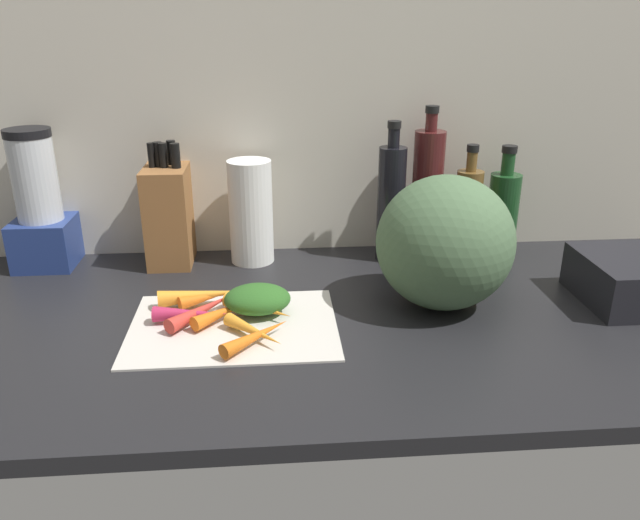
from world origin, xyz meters
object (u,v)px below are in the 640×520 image
Objects in this scene: carrot_1 at (190,314)px; bottle_0 at (391,202)px; knife_block at (170,213)px; bottle_1 at (427,192)px; winter_squash at (445,243)px; blender_appliance at (40,209)px; cutting_board at (234,325)px; bottle_2 at (467,213)px; carrot_5 at (258,308)px; carrot_2 at (203,309)px; carrot_6 at (257,336)px; carrot_3 at (204,295)px; carrot_7 at (224,312)px; bottle_3 at (503,213)px; carrot_0 at (204,298)px; paper_towel_roll at (251,212)px; carrot_4 at (254,331)px.

bottle_0 is (43.74, 31.14, 11.81)cm from carrot_1.
bottle_0 is (51.66, -3.18, 2.33)cm from knife_block.
bottle_1 reaches higher than knife_block.
blender_appliance is (-86.22, 28.65, 0.42)cm from winter_squash.
carrot_1 is at bearing 169.63° from cutting_board.
bottle_1 is at bearing -0.16° from knife_block.
knife_block is at bearing 176.47° from bottle_0.
bottle_2 reaches higher than carrot_1.
carrot_5 reaches higher than cutting_board.
carrot_2 is at bearing -39.23° from blender_appliance.
winter_squash is at bearing 21.12° from carrot_6.
carrot_7 is (4.54, -7.27, -0.32)cm from carrot_3.
cutting_board is 5.96cm from carrot_5.
cutting_board is 63.45cm from bottle_2.
bottle_3 is (18.00, -2.86, -4.63)cm from bottle_1.
winter_squash is (41.39, 6.50, 12.93)cm from cutting_board.
winter_squash reaches higher than carrot_5.
carrot_0 is 0.43× the size of paper_towel_roll.
cutting_board is at bearing -29.75° from carrot_2.
carrot_1 is 50.92cm from winter_squash.
bottle_2 is at bearing 38.68° from carrot_6.
carrot_3 is at bearing 150.47° from carrot_5.
carrot_1 is at bearing -138.62° from carrot_2.
carrot_1 is 64.35cm from bottle_1.
winter_squash is 0.98× the size of bottle_2.
carrot_7 is 58.90cm from bottle_1.
carrot_1 is 0.39× the size of bottle_1.
winter_squash is (47.31, 3.12, 11.07)cm from carrot_2.
carrot_7 is at bearing -58.01° from carrot_3.
winter_squash is at bearing 18.25° from carrot_4.
carrot_1 is at bearing -153.94° from bottle_2.
carrot_3 is 29.56cm from knife_block.
winter_squash is (47.71, -2.97, 10.80)cm from carrot_3.
carrot_4 is 47.21cm from knife_block.
blender_appliance is (-49.29, 42.92, 11.60)cm from carrot_6.
knife_block is at bearing 112.93° from carrot_7.
carrot_7 is (6.30, 0.72, -0.13)cm from carrot_1.
bottle_3 is (69.00, 23.92, 8.73)cm from carrot_0.
paper_towel_roll is 0.90× the size of bottle_3.
bottle_2 is at bearing -23.35° from bottle_1.
paper_towel_roll is (-1.63, 30.73, 9.83)cm from carrot_5.
blender_appliance is at bearing 178.64° from paper_towel_roll.
carrot_5 is 32.31cm from paper_towel_roll.
winter_squash reaches higher than carrot_2.
carrot_4 is 9.88cm from carrot_7.
blender_appliance is at bearing 161.62° from winter_squash.
blender_appliance reaches higher than carrot_4.
cutting_board is 40.84cm from knife_block.
paper_towel_roll reaches higher than carrot_6.
carrot_2 is 0.61× the size of knife_block.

